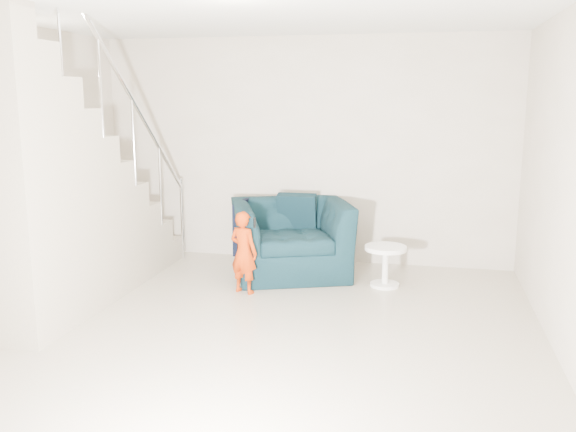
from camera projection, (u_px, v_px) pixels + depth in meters
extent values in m
plane|color=tan|center=(238.00, 344.00, 4.99)|extent=(5.50, 5.50, 0.00)
plane|color=#B0A38F|center=(304.00, 151.00, 7.36)|extent=(5.00, 0.00, 5.00)
imported|color=black|center=(291.00, 238.00, 6.90)|extent=(1.60, 1.51, 0.83)
imported|color=#A82F05|center=(244.00, 252.00, 6.23)|extent=(0.36, 0.30, 0.86)
cylinder|color=white|center=(386.00, 248.00, 6.44)|extent=(0.44, 0.44, 0.04)
cylinder|color=white|center=(385.00, 268.00, 6.48)|extent=(0.07, 0.07, 0.40)
cylinder|color=white|center=(385.00, 285.00, 6.52)|extent=(0.31, 0.31, 0.03)
cube|color=#ADA089|center=(141.00, 247.00, 7.64)|extent=(1.00, 0.30, 0.27)
cube|color=#ADA089|center=(129.00, 242.00, 7.33)|extent=(1.00, 0.30, 0.54)
cube|color=#ADA089|center=(117.00, 237.00, 7.02)|extent=(1.00, 0.30, 0.81)
cube|color=#ADA089|center=(103.00, 231.00, 6.70)|extent=(1.00, 0.30, 1.08)
cube|color=#ADA089|center=(87.00, 225.00, 6.39)|extent=(1.00, 0.30, 1.35)
cube|color=#ADA089|center=(70.00, 217.00, 6.08)|extent=(1.00, 0.30, 1.62)
cube|color=#ADA089|center=(52.00, 209.00, 5.76)|extent=(1.00, 0.30, 1.89)
cube|color=#ADA089|center=(31.00, 201.00, 5.45)|extent=(1.00, 0.30, 2.16)
cube|color=#ADA089|center=(7.00, 191.00, 5.14)|extent=(1.00, 0.30, 2.43)
cylinder|color=silver|center=(116.00, 70.00, 5.83)|extent=(0.04, 3.03, 2.73)
cylinder|color=silver|center=(182.00, 218.00, 7.61)|extent=(0.04, 0.04, 1.00)
cube|color=black|center=(297.00, 212.00, 7.18)|extent=(0.46, 0.22, 0.45)
cube|color=black|center=(241.00, 226.00, 7.02)|extent=(0.05, 0.52, 0.58)
cube|color=black|center=(254.00, 223.00, 6.14)|extent=(0.04, 0.05, 0.10)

